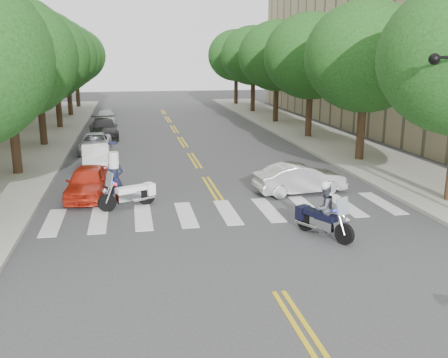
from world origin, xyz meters
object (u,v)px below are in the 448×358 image
object	(u,v)px
motorcycle_police	(323,212)
convertible	(300,179)
officer_standing	(115,179)
motorcycle_parked	(132,194)

from	to	relation	value
motorcycle_police	convertible	distance (m)	5.13
officer_standing	convertible	bearing A→B (deg)	13.88
motorcycle_parked	officer_standing	world-z (taller)	officer_standing
officer_standing	motorcycle_police	bearing A→B (deg)	-23.48
motorcycle_police	officer_standing	size ratio (longest dim) A/B	1.08
motorcycle_police	convertible	xyz separation A→B (m)	(1.01, 5.03, -0.19)
motorcycle_parked	convertible	xyz separation A→B (m)	(6.95, 0.66, 0.12)
motorcycle_police	officer_standing	xyz separation A→B (m)	(-6.58, 5.03, 0.16)
officer_standing	motorcycle_parked	bearing A→B (deg)	-31.89
motorcycle_parked	officer_standing	distance (m)	1.03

